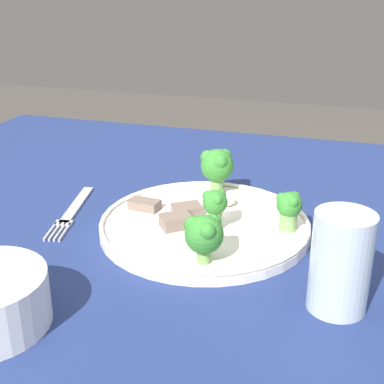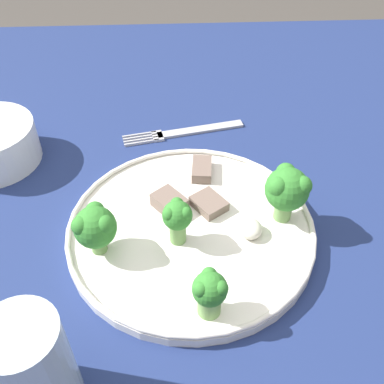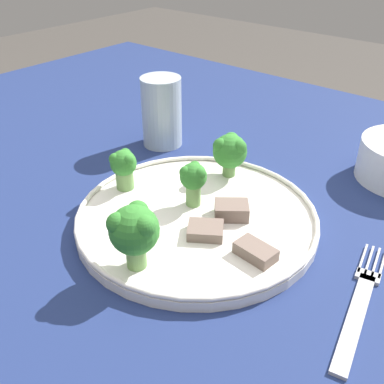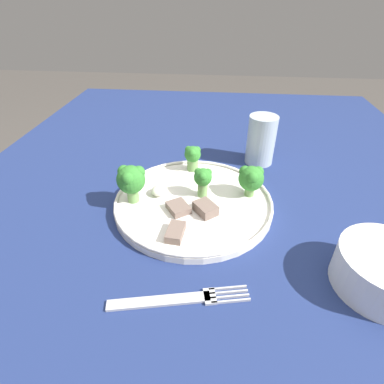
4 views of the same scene
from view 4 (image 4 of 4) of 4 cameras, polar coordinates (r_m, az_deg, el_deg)
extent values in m
plane|color=#4C4742|center=(1.17, 2.35, -30.41)|extent=(8.00, 8.00, 0.00)
cube|color=navy|center=(0.60, 3.92, -0.75)|extent=(1.33, 1.04, 0.03)
cylinder|color=brown|center=(1.39, -14.93, 2.54)|extent=(0.06, 0.06, 0.69)
cylinder|color=brown|center=(1.38, 23.83, 0.41)|extent=(0.06, 0.06, 0.69)
cylinder|color=white|center=(0.55, 0.26, -2.11)|extent=(0.29, 0.29, 0.01)
torus|color=white|center=(0.54, 0.26, -1.35)|extent=(0.29, 0.29, 0.01)
cube|color=#B2B2B7|center=(0.41, -6.33, -19.96)|extent=(0.04, 0.13, 0.00)
cube|color=#B2B2B7|center=(0.41, 3.42, -19.23)|extent=(0.03, 0.02, 0.00)
cube|color=#B2B2B7|center=(0.41, 7.42, -19.94)|extent=(0.01, 0.05, 0.00)
cube|color=#B2B2B7|center=(0.41, 7.21, -19.19)|extent=(0.01, 0.05, 0.00)
cube|color=#B2B2B7|center=(0.42, 7.01, -18.45)|extent=(0.01, 0.05, 0.00)
cube|color=#B2B2B7|center=(0.42, 6.81, -17.73)|extent=(0.01, 0.05, 0.00)
cylinder|color=silver|center=(0.48, 32.77, -12.82)|extent=(0.10, 0.10, 0.04)
cylinder|color=#B2C1CC|center=(0.69, 13.02, 9.62)|extent=(0.06, 0.06, 0.11)
cylinder|color=silver|center=(0.69, 12.79, 8.03)|extent=(0.05, 0.05, 0.06)
cylinder|color=#709E56|center=(0.55, 2.03, 0.59)|extent=(0.02, 0.02, 0.03)
sphere|color=#337F2D|center=(0.54, 2.08, 2.84)|extent=(0.03, 0.03, 0.03)
sphere|color=#337F2D|center=(0.52, 2.03, 2.97)|extent=(0.01, 0.01, 0.01)
sphere|color=#337F2D|center=(0.54, 3.04, 3.74)|extent=(0.01, 0.01, 0.01)
sphere|color=#337F2D|center=(0.54, 1.22, 3.83)|extent=(0.01, 0.01, 0.01)
cylinder|color=#709E56|center=(0.63, 0.11, 5.28)|extent=(0.02, 0.02, 0.02)
sphere|color=#337F2D|center=(0.62, 0.12, 7.21)|extent=(0.03, 0.03, 0.03)
sphere|color=#337F2D|center=(0.61, 0.02, 7.41)|extent=(0.02, 0.02, 0.02)
sphere|color=#337F2D|center=(0.62, 0.97, 8.01)|extent=(0.02, 0.02, 0.02)
sphere|color=#337F2D|center=(0.62, -0.66, 8.08)|extent=(0.02, 0.02, 0.02)
cylinder|color=#709E56|center=(0.56, 10.90, 0.30)|extent=(0.02, 0.02, 0.02)
sphere|color=#337F2D|center=(0.55, 11.19, 2.54)|extent=(0.05, 0.05, 0.05)
sphere|color=#337F2D|center=(0.53, 11.41, 2.70)|extent=(0.02, 0.02, 0.02)
sphere|color=#337F2D|center=(0.55, 12.49, 3.76)|extent=(0.02, 0.02, 0.02)
sphere|color=#337F2D|center=(0.55, 10.02, 3.90)|extent=(0.02, 0.02, 0.02)
cylinder|color=#709E56|center=(0.55, -11.18, -0.43)|extent=(0.02, 0.02, 0.03)
sphere|color=#337F2D|center=(0.53, -11.56, 2.33)|extent=(0.05, 0.05, 0.05)
sphere|color=#337F2D|center=(0.51, -12.14, 2.50)|extent=(0.02, 0.02, 0.02)
sphere|color=#337F2D|center=(0.53, -10.13, 3.75)|extent=(0.02, 0.02, 0.02)
sphere|color=#337F2D|center=(0.53, -12.84, 3.84)|extent=(0.02, 0.02, 0.02)
cube|color=#756056|center=(0.52, -2.63, -3.00)|extent=(0.05, 0.05, 0.01)
cube|color=#756056|center=(0.47, -3.16, -7.64)|extent=(0.05, 0.03, 0.01)
cube|color=#756056|center=(0.51, 2.59, -3.14)|extent=(0.05, 0.05, 0.02)
ellipsoid|color=silver|center=(0.56, -6.39, 0.26)|extent=(0.03, 0.03, 0.02)
camera|label=1|loc=(0.85, 54.88, 21.27)|focal=50.00mm
camera|label=2|loc=(0.79, 4.97, 39.02)|focal=42.00mm
camera|label=3|loc=(0.41, -64.72, 13.79)|focal=42.00mm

